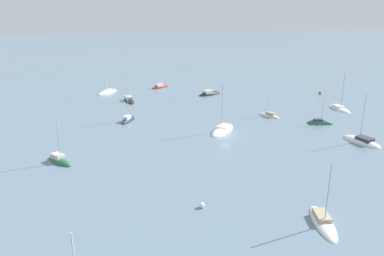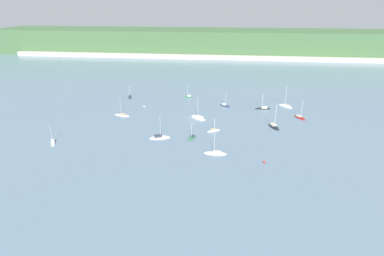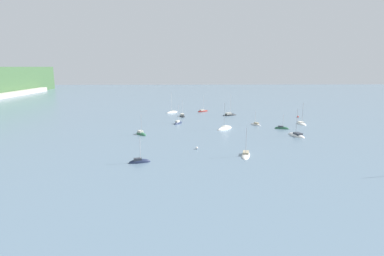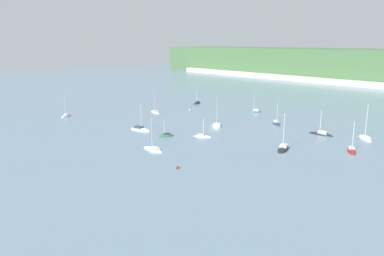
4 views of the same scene
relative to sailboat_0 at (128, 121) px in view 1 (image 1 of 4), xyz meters
name	(u,v)px [view 1 (image 1 of 4)]	position (x,y,z in m)	size (l,w,h in m)	color
ground_plane	(225,135)	(-14.62, -18.42, -0.13)	(600.00, 600.00, 0.00)	slate
sailboat_0	(128,121)	(0.00, 0.00, 0.00)	(5.98, 4.36, 8.95)	#232D4C
sailboat_1	(323,222)	(-48.20, -19.51, -0.02)	(8.46, 4.28, 8.58)	white
sailboat_2	(361,142)	(-24.94, -42.55, -0.03)	(8.63, 5.10, 10.38)	white
sailboat_3	(339,109)	(-2.43, -53.13, -0.05)	(8.15, 2.74, 9.85)	white
sailboat_4	(269,116)	(-4.14, -32.89, -0.01)	(5.90, 4.40, 6.50)	silver
sailboat_5	(60,161)	(-20.97, 13.09, 0.00)	(6.18, 5.36, 8.49)	#2D6647
sailboat_6	(108,93)	(30.90, 3.67, -0.06)	(7.26, 7.09, 11.72)	white
sailboat_7	(160,87)	(34.71, -13.03, -0.03)	(5.45, 6.69, 9.57)	maroon
sailboat_8	(222,131)	(-12.01, -18.68, -0.05)	(8.68, 8.26, 11.31)	white
sailboat_10	(129,101)	(19.02, -1.79, 0.01)	(8.22, 3.21, 8.69)	black
sailboat_11	(210,94)	(21.30, -25.65, 0.00)	(5.52, 8.17, 11.44)	black
sailboat_12	(320,124)	(-12.30, -41.36, -0.05)	(3.73, 5.77, 6.68)	#2D6647
mooring_buoy_0	(202,205)	(-41.17, -6.21, 0.24)	(0.74, 0.74, 0.74)	white
mooring_buoy_1	(320,93)	(14.11, -57.88, 0.27)	(0.81, 0.81, 0.81)	red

